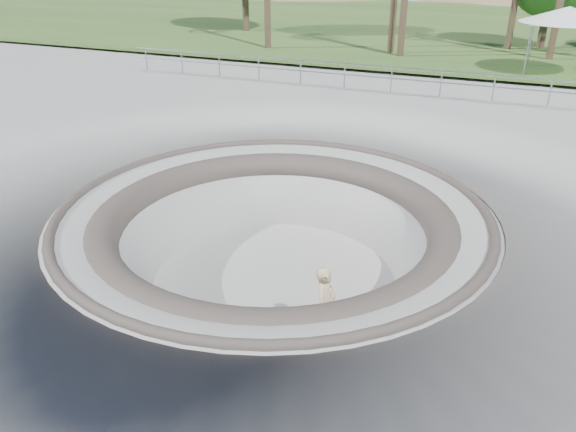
% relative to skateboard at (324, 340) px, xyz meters
% --- Properties ---
extents(ground, '(180.00, 180.00, 0.00)m').
position_rel_skateboard_xyz_m(ground, '(-1.99, 1.95, 1.83)').
color(ground, '#ADADA8').
rests_on(ground, ground).
extents(skate_bowl, '(14.00, 14.00, 4.10)m').
position_rel_skateboard_xyz_m(skate_bowl, '(-1.99, 1.95, -0.00)').
color(skate_bowl, '#ADADA8').
rests_on(skate_bowl, ground).
extents(grass_strip, '(180.00, 36.00, 0.12)m').
position_rel_skateboard_xyz_m(grass_strip, '(-1.99, 35.95, 2.05)').
color(grass_strip, '#2E5220').
rests_on(grass_strip, ground).
extents(distant_hills, '(103.20, 45.00, 28.60)m').
position_rel_skateboard_xyz_m(distant_hills, '(1.78, 59.12, -5.19)').
color(distant_hills, brown).
rests_on(distant_hills, ground).
extents(safety_railing, '(25.00, 0.06, 1.03)m').
position_rel_skateboard_xyz_m(safety_railing, '(-1.99, 13.95, 2.52)').
color(safety_railing, gray).
rests_on(safety_railing, ground).
extents(skateboard, '(0.93, 0.50, 0.09)m').
position_rel_skateboard_xyz_m(skateboard, '(0.00, 0.00, 0.00)').
color(skateboard, brown).
rests_on(skateboard, ground).
extents(skater, '(0.42, 0.64, 1.75)m').
position_rel_skateboard_xyz_m(skater, '(-0.00, 0.00, 0.90)').
color(skater, '#CDB184').
rests_on(skater, skateboard).
extents(canopy_white, '(5.80, 5.80, 2.93)m').
position_rel_skateboard_xyz_m(canopy_white, '(4.39, 19.95, 4.67)').
color(canopy_white, gray).
rests_on(canopy_white, ground).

